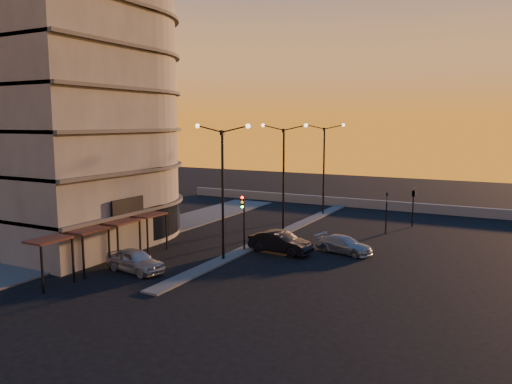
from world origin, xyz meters
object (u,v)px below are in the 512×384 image
(streetlamp_mid, at_px, (284,169))
(car_hatchback, at_px, (135,260))
(car_wagon, at_px, (344,245))
(traffic_light_main, at_px, (243,213))
(car_sedan, at_px, (280,242))

(streetlamp_mid, relative_size, car_hatchback, 2.18)
(car_hatchback, bearing_deg, car_wagon, -35.00)
(traffic_light_main, distance_m, car_hatchback, 8.88)
(streetlamp_mid, xyz_separation_m, car_hatchback, (-3.64, -14.94, -4.85))
(car_hatchback, bearing_deg, streetlamp_mid, -4.68)
(car_hatchback, bearing_deg, car_sedan, -26.96)
(traffic_light_main, relative_size, car_hatchback, 0.97)
(car_sedan, bearing_deg, car_wagon, -55.97)
(car_hatchback, distance_m, car_wagon, 15.09)
(streetlamp_mid, height_order, car_wagon, streetlamp_mid)
(streetlamp_mid, distance_m, traffic_light_main, 7.62)
(streetlamp_mid, relative_size, car_sedan, 1.98)
(traffic_light_main, xyz_separation_m, car_hatchback, (-3.64, -7.81, -2.14))
(car_hatchback, height_order, car_sedan, car_sedan)
(car_hatchback, relative_size, car_wagon, 1.00)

